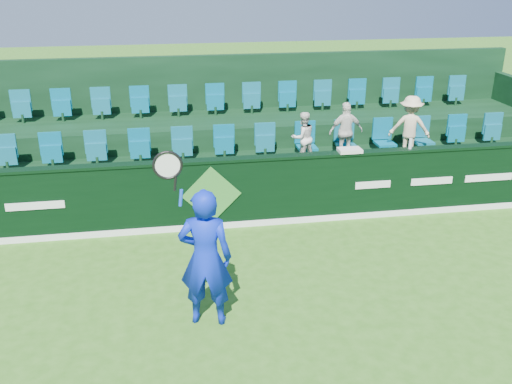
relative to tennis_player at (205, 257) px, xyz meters
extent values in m
plane|color=#2F6518|center=(0.35, -0.98, -1.00)|extent=(60.00, 60.00, 0.00)
cube|color=black|center=(0.35, 3.02, -0.35)|extent=(16.00, 0.20, 1.30)
cube|color=black|center=(0.35, 3.02, 0.32)|extent=(16.00, 0.24, 0.05)
cube|color=white|center=(0.35, 2.91, -0.94)|extent=(16.00, 0.02, 0.12)
cube|color=#347E2E|center=(0.35, 2.90, -0.30)|extent=(1.10, 0.02, 1.10)
cube|color=white|center=(-2.75, 2.91, -0.30)|extent=(1.00, 0.01, 0.14)
cube|color=white|center=(3.45, 2.91, -0.30)|extent=(0.70, 0.01, 0.14)
cube|color=white|center=(4.65, 2.91, -0.30)|extent=(0.85, 0.01, 0.14)
cube|color=white|center=(5.85, 2.91, -0.30)|extent=(1.00, 0.01, 0.14)
cube|color=black|center=(0.35, 4.12, -0.60)|extent=(16.00, 2.00, 0.80)
cube|color=black|center=(0.35, 6.02, -0.35)|extent=(16.00, 1.80, 1.30)
cube|color=black|center=(0.35, 7.02, 0.30)|extent=(16.00, 0.20, 2.60)
cube|color=#055E7B|center=(0.35, 4.52, 0.10)|extent=(13.50, 0.50, 0.60)
cube|color=#055E7B|center=(0.35, 6.32, 0.60)|extent=(13.50, 0.50, 0.60)
imported|color=#0B23C1|center=(0.00, 0.00, -0.01)|extent=(0.80, 0.61, 1.98)
cylinder|color=#143FBF|center=(-0.28, -0.10, 0.92)|extent=(0.07, 0.04, 0.22)
cylinder|color=black|center=(-0.34, -0.10, 1.12)|extent=(0.06, 0.03, 0.20)
torus|color=black|center=(-0.42, -0.10, 1.36)|extent=(0.42, 0.04, 0.42)
cylinder|color=silver|center=(-0.42, -0.10, 1.36)|extent=(0.35, 0.01, 0.35)
imported|color=white|center=(2.35, 4.14, 0.33)|extent=(0.60, 0.52, 1.06)
imported|color=silver|center=(3.25, 4.14, 0.41)|extent=(0.74, 0.35, 1.23)
imported|color=beige|center=(4.64, 4.14, 0.45)|extent=(0.96, 0.75, 1.31)
cube|color=silver|center=(2.97, 3.02, 0.38)|extent=(0.43, 0.28, 0.07)
cylinder|color=silver|center=(4.17, 3.02, 0.45)|extent=(0.06, 0.06, 0.20)
camera|label=1|loc=(-0.43, -6.75, 3.68)|focal=40.00mm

